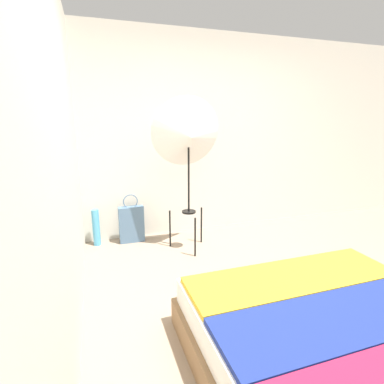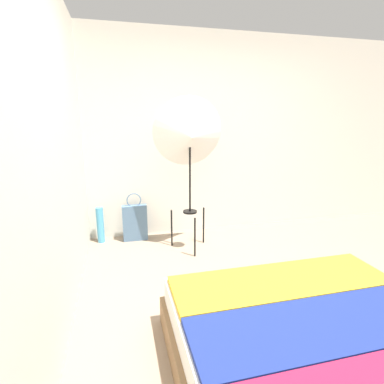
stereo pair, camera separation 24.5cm
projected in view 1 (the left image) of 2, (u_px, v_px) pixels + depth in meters
ground_plane at (286, 315)px, 2.39m from camera, size 14.00×14.00×0.00m
wall_back at (200, 136)px, 3.98m from camera, size 8.00×0.05×2.60m
wall_side_left at (67, 147)px, 2.52m from camera, size 0.05×8.00×2.60m
bed at (375, 379)px, 1.56m from camera, size 1.66×2.08×0.42m
photo_umbrella at (189, 135)px, 3.31m from camera, size 0.81×0.45×1.78m
tote_bag at (132, 224)px, 3.77m from camera, size 0.31×0.10×0.62m
paper_roll at (96, 228)px, 3.67m from camera, size 0.09×0.09×0.46m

